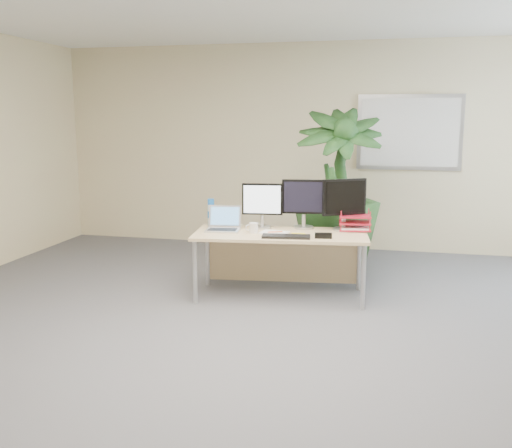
% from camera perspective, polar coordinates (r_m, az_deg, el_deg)
% --- Properties ---
extents(floor, '(8.00, 8.00, 0.00)m').
position_cam_1_polar(floor, '(4.10, -1.76, -14.51)').
color(floor, '#46464B').
rests_on(floor, ground).
extents(back_wall, '(7.00, 0.04, 2.70)m').
position_cam_1_polar(back_wall, '(7.65, 5.92, 7.66)').
color(back_wall, beige).
rests_on(back_wall, floor).
extents(whiteboard, '(1.30, 0.04, 0.95)m').
position_cam_1_polar(whiteboard, '(7.56, 15.09, 8.84)').
color(whiteboard, '#BABABF').
rests_on(whiteboard, back_wall).
extents(desk, '(1.73, 0.89, 0.64)m').
position_cam_1_polar(desk, '(5.63, 2.51, -2.02)').
color(desk, tan).
rests_on(desk, floor).
extents(floor_plant, '(0.96, 0.96, 1.50)m').
position_cam_1_polar(floor_plant, '(6.32, 8.03, 1.52)').
color(floor_plant, '#133617').
rests_on(floor_plant, floor).
extents(monitor_left, '(0.41, 0.18, 0.45)m').
position_cam_1_polar(monitor_left, '(5.71, 0.63, 2.15)').
color(monitor_left, '#AFAFB4').
rests_on(monitor_left, desk).
extents(monitor_right, '(0.44, 0.20, 0.49)m').
position_cam_1_polar(monitor_right, '(5.71, 4.83, 2.35)').
color(monitor_right, '#AFAFB4').
rests_on(monitor_right, desk).
extents(monitor_dark, '(0.41, 0.28, 0.51)m').
position_cam_1_polar(monitor_dark, '(5.65, 8.82, 2.28)').
color(monitor_dark, '#AFAFB4').
rests_on(monitor_dark, desk).
extents(laptop, '(0.36, 0.32, 0.23)m').
position_cam_1_polar(laptop, '(5.65, -3.25, -0.00)').
color(laptop, silver).
rests_on(laptop, desk).
extents(keyboard, '(0.46, 0.20, 0.02)m').
position_cam_1_polar(keyboard, '(5.30, 3.03, -1.25)').
color(keyboard, black).
rests_on(keyboard, desk).
extents(coffee_mug, '(0.13, 0.09, 0.10)m').
position_cam_1_polar(coffee_mug, '(5.51, -0.28, -0.38)').
color(coffee_mug, silver).
rests_on(coffee_mug, desk).
extents(spiral_notebook, '(0.29, 0.23, 0.01)m').
position_cam_1_polar(spiral_notebook, '(5.50, 1.83, -0.87)').
color(spiral_notebook, white).
rests_on(spiral_notebook, desk).
extents(orange_pen, '(0.13, 0.06, 0.01)m').
position_cam_1_polar(orange_pen, '(5.48, 1.94, -0.79)').
color(orange_pen, '#EA4B1A').
rests_on(orange_pen, spiral_notebook).
extents(yellow_highlighter, '(0.13, 0.03, 0.02)m').
position_cam_1_polar(yellow_highlighter, '(5.44, 4.26, -0.98)').
color(yellow_highlighter, yellow).
rests_on(yellow_highlighter, desk).
extents(water_bottle, '(0.07, 0.07, 0.28)m').
position_cam_1_polar(water_bottle, '(5.85, -4.52, 1.09)').
color(water_bottle, silver).
rests_on(water_bottle, desk).
extents(letter_tray, '(0.33, 0.26, 0.14)m').
position_cam_1_polar(letter_tray, '(5.70, 9.85, 0.01)').
color(letter_tray, maroon).
rests_on(letter_tray, desk).
extents(stapler, '(0.16, 0.06, 0.05)m').
position_cam_1_polar(stapler, '(5.29, 6.75, -1.16)').
color(stapler, black).
rests_on(stapler, desk).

